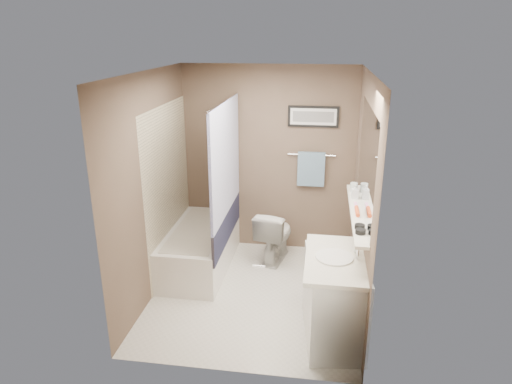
# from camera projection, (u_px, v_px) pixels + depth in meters

# --- Properties ---
(ground) EXTENTS (2.50, 2.50, 0.00)m
(ground) POSITION_uv_depth(u_px,v_px,m) (254.00, 293.00, 5.09)
(ground) COLOR silver
(ground) RESTS_ON ground
(ceiling) EXTENTS (2.20, 2.50, 0.04)m
(ceiling) POSITION_uv_depth(u_px,v_px,m) (254.00, 74.00, 4.30)
(ceiling) COLOR silver
(ceiling) RESTS_ON wall_back
(wall_back) EXTENTS (2.20, 0.04, 2.40)m
(wall_back) POSITION_uv_depth(u_px,v_px,m) (268.00, 161.00, 5.84)
(wall_back) COLOR brown
(wall_back) RESTS_ON ground
(wall_front) EXTENTS (2.20, 0.04, 2.40)m
(wall_front) POSITION_uv_depth(u_px,v_px,m) (230.00, 244.00, 3.54)
(wall_front) COLOR brown
(wall_front) RESTS_ON ground
(wall_left) EXTENTS (0.04, 2.50, 2.40)m
(wall_left) POSITION_uv_depth(u_px,v_px,m) (153.00, 187.00, 4.84)
(wall_left) COLOR brown
(wall_left) RESTS_ON ground
(wall_right) EXTENTS (0.04, 2.50, 2.40)m
(wall_right) POSITION_uv_depth(u_px,v_px,m) (361.00, 197.00, 4.54)
(wall_right) COLOR brown
(wall_right) RESTS_ON ground
(tile_surround) EXTENTS (0.02, 1.55, 2.00)m
(tile_surround) POSITION_uv_depth(u_px,v_px,m) (169.00, 190.00, 5.37)
(tile_surround) COLOR beige
(tile_surround) RESTS_ON wall_left
(curtain_rod) EXTENTS (0.02, 1.55, 0.02)m
(curtain_rod) POSITION_uv_depth(u_px,v_px,m) (224.00, 101.00, 4.93)
(curtain_rod) COLOR silver
(curtain_rod) RESTS_ON wall_left
(curtain_upper) EXTENTS (0.03, 1.45, 1.28)m
(curtain_upper) POSITION_uv_depth(u_px,v_px,m) (226.00, 159.00, 5.15)
(curtain_upper) COLOR white
(curtain_upper) RESTS_ON curtain_rod
(curtain_lower) EXTENTS (0.03, 1.45, 0.36)m
(curtain_lower) POSITION_uv_depth(u_px,v_px,m) (227.00, 226.00, 5.42)
(curtain_lower) COLOR #21233F
(curtain_lower) RESTS_ON curtain_rod
(mirror) EXTENTS (0.02, 1.60, 1.00)m
(mirror) POSITION_uv_depth(u_px,v_px,m) (367.00, 161.00, 4.26)
(mirror) COLOR silver
(mirror) RESTS_ON wall_right
(shelf) EXTENTS (0.12, 1.60, 0.03)m
(shelf) POSITION_uv_depth(u_px,v_px,m) (356.00, 212.00, 4.44)
(shelf) COLOR silver
(shelf) RESTS_ON wall_right
(towel_bar) EXTENTS (0.60, 0.02, 0.02)m
(towel_bar) POSITION_uv_depth(u_px,v_px,m) (312.00, 155.00, 5.72)
(towel_bar) COLOR silver
(towel_bar) RESTS_ON wall_back
(towel) EXTENTS (0.34, 0.05, 0.44)m
(towel) POSITION_uv_depth(u_px,v_px,m) (311.00, 169.00, 5.76)
(towel) COLOR #90B8D1
(towel) RESTS_ON towel_bar
(art_frame) EXTENTS (0.62, 0.02, 0.26)m
(art_frame) POSITION_uv_depth(u_px,v_px,m) (313.00, 117.00, 5.57)
(art_frame) COLOR black
(art_frame) RESTS_ON wall_back
(art_mat) EXTENTS (0.56, 0.00, 0.20)m
(art_mat) POSITION_uv_depth(u_px,v_px,m) (313.00, 117.00, 5.56)
(art_mat) COLOR white
(art_mat) RESTS_ON art_frame
(art_image) EXTENTS (0.50, 0.00, 0.13)m
(art_image) POSITION_uv_depth(u_px,v_px,m) (313.00, 117.00, 5.56)
(art_image) COLOR #595959
(art_image) RESTS_ON art_mat
(door) EXTENTS (0.80, 0.02, 2.00)m
(door) POSITION_uv_depth(u_px,v_px,m) (300.00, 273.00, 3.52)
(door) COLOR silver
(door) RESTS_ON wall_front
(door_handle) EXTENTS (0.10, 0.02, 0.02)m
(door_handle) POSITION_uv_depth(u_px,v_px,m) (259.00, 267.00, 3.62)
(door_handle) COLOR silver
(door_handle) RESTS_ON door
(bathtub) EXTENTS (0.71, 1.51, 0.50)m
(bathtub) POSITION_uv_depth(u_px,v_px,m) (200.00, 248.00, 5.60)
(bathtub) COLOR white
(bathtub) RESTS_ON ground
(tub_rim) EXTENTS (0.56, 1.36, 0.02)m
(tub_rim) POSITION_uv_depth(u_px,v_px,m) (199.00, 229.00, 5.51)
(tub_rim) COLOR beige
(tub_rim) RESTS_ON bathtub
(toilet) EXTENTS (0.51, 0.73, 0.68)m
(toilet) POSITION_uv_depth(u_px,v_px,m) (275.00, 235.00, 5.76)
(toilet) COLOR silver
(toilet) RESTS_ON ground
(vanity) EXTENTS (0.60, 0.95, 0.80)m
(vanity) POSITION_uv_depth(u_px,v_px,m) (334.00, 300.00, 4.24)
(vanity) COLOR white
(vanity) RESTS_ON ground
(countertop) EXTENTS (0.54, 0.96, 0.04)m
(countertop) POSITION_uv_depth(u_px,v_px,m) (335.00, 260.00, 4.10)
(countertop) COLOR beige
(countertop) RESTS_ON vanity
(sink_basin) EXTENTS (0.34, 0.34, 0.01)m
(sink_basin) POSITION_uv_depth(u_px,v_px,m) (334.00, 257.00, 4.10)
(sink_basin) COLOR silver
(sink_basin) RESTS_ON countertop
(faucet_spout) EXTENTS (0.02, 0.02, 0.10)m
(faucet_spout) POSITION_uv_depth(u_px,v_px,m) (357.00, 254.00, 4.05)
(faucet_spout) COLOR silver
(faucet_spout) RESTS_ON countertop
(faucet_knob) EXTENTS (0.05, 0.05, 0.05)m
(faucet_knob) POSITION_uv_depth(u_px,v_px,m) (357.00, 251.00, 4.15)
(faucet_knob) COLOR silver
(faucet_knob) RESTS_ON countertop
(candle_bowl_near) EXTENTS (0.09, 0.09, 0.04)m
(candle_bowl_near) POSITION_uv_depth(u_px,v_px,m) (360.00, 231.00, 3.93)
(candle_bowl_near) COLOR black
(candle_bowl_near) RESTS_ON shelf
(candle_bowl_far) EXTENTS (0.09, 0.09, 0.04)m
(candle_bowl_far) POSITION_uv_depth(u_px,v_px,m) (360.00, 227.00, 4.02)
(candle_bowl_far) COLOR black
(candle_bowl_far) RESTS_ON shelf
(hair_brush_front) EXTENTS (0.04, 0.22, 0.04)m
(hair_brush_front) POSITION_uv_depth(u_px,v_px,m) (357.00, 211.00, 4.37)
(hair_brush_front) COLOR #DD4C1F
(hair_brush_front) RESTS_ON shelf
(pink_comb) EXTENTS (0.03, 0.16, 0.01)m
(pink_comb) POSITION_uv_depth(u_px,v_px,m) (356.00, 205.00, 4.57)
(pink_comb) COLOR #FA98CC
(pink_comb) RESTS_ON shelf
(glass_jar) EXTENTS (0.08, 0.08, 0.10)m
(glass_jar) POSITION_uv_depth(u_px,v_px,m) (354.00, 187.00, 4.94)
(glass_jar) COLOR silver
(glass_jar) RESTS_ON shelf
(soap_bottle) EXTENTS (0.07, 0.07, 0.15)m
(soap_bottle) POSITION_uv_depth(u_px,v_px,m) (355.00, 191.00, 4.74)
(soap_bottle) COLOR #999999
(soap_bottle) RESTS_ON shelf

